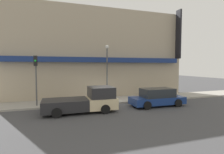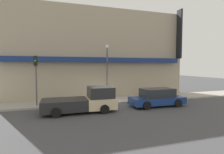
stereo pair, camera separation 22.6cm
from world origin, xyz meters
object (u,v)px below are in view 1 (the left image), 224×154
fire_hydrant (147,96)px  street_lamp (107,65)px  traffic_light (36,72)px  pickup_truck (85,101)px  parked_car (157,97)px

fire_hydrant → street_lamp: street_lamp is taller
street_lamp → traffic_light: 6.36m
pickup_truck → street_lamp: (2.70, 3.42, 2.68)m
parked_car → street_lamp: street_lamp is taller
street_lamp → pickup_truck: bearing=-128.2°
parked_car → traffic_light: bearing=164.9°
parked_car → traffic_light: traffic_light is taller
fire_hydrant → traffic_light: bearing=179.1°
street_lamp → traffic_light: (-6.26, -0.98, -0.55)m
pickup_truck → traffic_light: bearing=146.5°
fire_hydrant → traffic_light: traffic_light is taller
pickup_truck → traffic_light: 4.82m
pickup_truck → fire_hydrant: pickup_truck is taller
parked_car → traffic_light: (-9.70, 2.45, 2.20)m
pickup_truck → parked_car: (6.13, -0.00, -0.06)m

